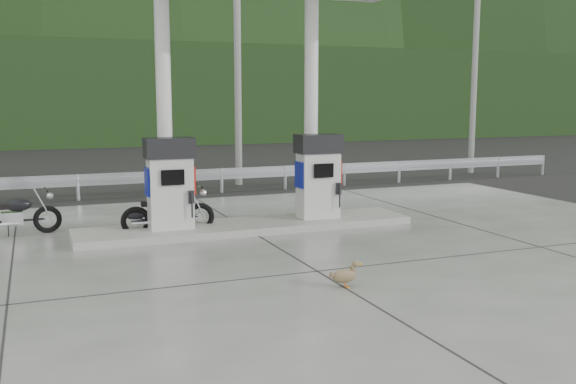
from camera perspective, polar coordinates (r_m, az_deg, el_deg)
name	(u,v)px	position (r m, az deg, el deg)	size (l,w,h in m)	color
ground	(293,258)	(11.10, 0.48, -5.89)	(160.00, 160.00, 0.00)	black
forecourt_apron	(293,257)	(11.10, 0.48, -5.84)	(18.00, 14.00, 0.02)	slate
pump_island	(248,226)	(13.37, -3.58, -3.05)	(7.00, 1.40, 0.15)	#98968D
gas_pump_left	(170,183)	(12.81, -10.44, 0.75)	(0.95, 0.55, 1.80)	silver
gas_pump_right	(318,176)	(13.79, 2.71, 1.41)	(0.95, 0.55, 1.80)	silver
canopy_column_left	(164,101)	(13.10, -10.97, 7.92)	(0.30, 0.30, 5.00)	white
canopy_column_right	(311,101)	(14.06, 2.07, 8.08)	(0.30, 0.30, 5.00)	white
guardrail	(187,170)	(18.53, -8.93, 1.96)	(26.00, 0.16, 1.42)	#B0B2B8
road	(164,180)	(22.01, -10.92, 1.05)	(60.00, 7.00, 0.01)	black
utility_pole_b	(238,57)	(20.43, -4.51, 11.86)	(0.22, 0.22, 8.00)	gray
utility_pole_c	(475,63)	(24.65, 16.28, 10.94)	(0.22, 0.22, 8.00)	gray
tree_band	(103,94)	(40.17, -16.11, 8.36)	(80.00, 6.00, 6.00)	black
forested_hills	(74,125)	(70.13, -18.51, 5.64)	(100.00, 40.00, 140.00)	black
motorcycle_left	(15,216)	(13.87, -23.14, -1.96)	(1.66, 0.53, 0.79)	black
motorcycle_right	(168,213)	(13.18, -10.60, -1.83)	(1.76, 0.56, 0.83)	black
duck	(344,276)	(9.34, 5.02, -7.49)	(0.46, 0.13, 0.33)	brown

